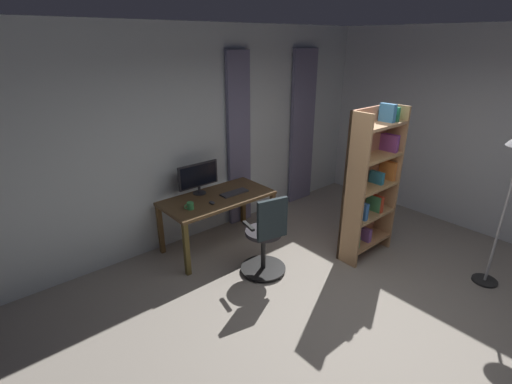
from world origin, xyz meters
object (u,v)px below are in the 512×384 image
(desk, at_px, (218,203))
(computer_keyboard, at_px, (234,193))
(mug_coffee, at_px, (190,206))
(computer_mouse, at_px, (212,203))
(bookshelf, at_px, (370,184))
(computer_monitor, at_px, (198,176))
(office_chair, at_px, (266,239))

(desk, distance_m, computer_keyboard, 0.27)
(mug_coffee, bearing_deg, computer_mouse, 171.44)
(computer_keyboard, xyz_separation_m, computer_mouse, (0.43, 0.09, 0.01))
(desk, distance_m, mug_coffee, 0.51)
(bookshelf, bearing_deg, computer_monitor, -47.91)
(desk, bearing_deg, computer_keyboard, 165.07)
(office_chair, xyz_separation_m, bookshelf, (-1.35, 0.46, 0.49))
(mug_coffee, bearing_deg, office_chair, 121.48)
(computer_keyboard, height_order, computer_mouse, computer_mouse)
(desk, distance_m, computer_mouse, 0.26)
(computer_monitor, bearing_deg, mug_coffee, 44.91)
(computer_keyboard, bearing_deg, computer_mouse, 11.43)
(office_chair, relative_size, mug_coffee, 8.15)
(office_chair, height_order, computer_keyboard, office_chair)
(computer_mouse, bearing_deg, office_chair, 105.48)
(desk, height_order, office_chair, office_chair)
(office_chair, relative_size, bookshelf, 0.53)
(office_chair, xyz_separation_m, mug_coffee, (0.51, -0.84, 0.29))
(computer_monitor, height_order, mug_coffee, computer_monitor)
(computer_keyboard, relative_size, computer_mouse, 3.93)
(computer_monitor, bearing_deg, bookshelf, 132.09)
(office_chair, xyz_separation_m, computer_monitor, (0.15, -1.20, 0.49))
(computer_keyboard, bearing_deg, computer_monitor, -42.00)
(desk, xyz_separation_m, mug_coffee, (0.48, 0.11, 0.13))
(computer_monitor, height_order, computer_keyboard, computer_monitor)
(office_chair, xyz_separation_m, computer_keyboard, (-0.21, -0.88, 0.25))
(computer_mouse, relative_size, bookshelf, 0.05)
(computer_mouse, distance_m, bookshelf, 2.02)
(computer_mouse, height_order, bookshelf, bookshelf)
(office_chair, relative_size, computer_mouse, 10.51)
(computer_mouse, relative_size, mug_coffee, 0.77)
(computer_keyboard, relative_size, bookshelf, 0.20)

